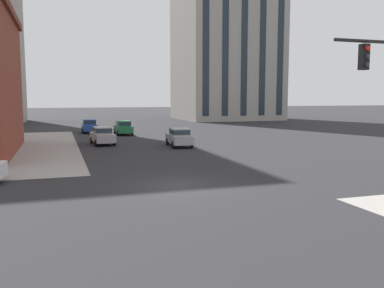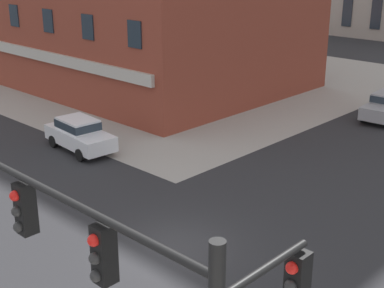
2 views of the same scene
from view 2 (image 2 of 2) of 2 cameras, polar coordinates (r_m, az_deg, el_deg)
name	(u,v)px [view 2 (image 2 of 2)]	position (r m, az deg, el deg)	size (l,w,h in m)	color
ground_plane	(175,248)	(19.89, -1.75, -10.61)	(320.00, 320.00, 0.00)	#262628
sidewalk_far_corner	(177,75)	(46.57, -1.53, 7.13)	(32.00, 32.00, 0.02)	gray
car_main_mid	(79,133)	(29.30, -11.47, 1.09)	(4.53, 2.17, 1.68)	silver
storefront_block_near_corner	(127,5)	(44.66, -6.65, 14.02)	(26.19, 17.33, 11.59)	brown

